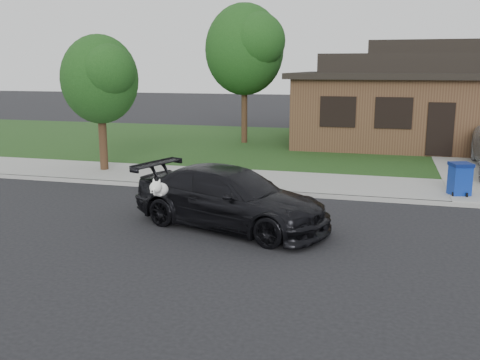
# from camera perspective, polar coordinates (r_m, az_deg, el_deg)

# --- Properties ---
(ground) EXTENTS (120.00, 120.00, 0.00)m
(ground) POSITION_cam_1_polar(r_m,az_deg,el_deg) (12.00, 5.35, -5.71)
(ground) COLOR black
(ground) RESTS_ON ground
(sidewalk) EXTENTS (60.00, 3.00, 0.12)m
(sidewalk) POSITION_cam_1_polar(r_m,az_deg,el_deg) (16.77, 8.34, -0.45)
(sidewalk) COLOR gray
(sidewalk) RESTS_ON ground
(curb) EXTENTS (60.00, 0.12, 0.12)m
(curb) POSITION_cam_1_polar(r_m,az_deg,el_deg) (15.32, 7.64, -1.62)
(curb) COLOR gray
(curb) RESTS_ON ground
(lawn) EXTENTS (60.00, 13.00, 0.13)m
(lawn) POSITION_cam_1_polar(r_m,az_deg,el_deg) (24.60, 10.66, 3.44)
(lawn) COLOR #193814
(lawn) RESTS_ON ground
(sedan) EXTENTS (5.11, 3.27, 1.38)m
(sedan) POSITION_cam_1_polar(r_m,az_deg,el_deg) (12.25, -1.06, -1.92)
(sedan) COLOR black
(sedan) RESTS_ON ground
(recycling_bin) EXTENTS (0.69, 0.69, 0.91)m
(recycling_bin) POSITION_cam_1_polar(r_m,az_deg,el_deg) (16.07, 22.41, 0.11)
(recycling_bin) COLOR navy
(recycling_bin) RESTS_ON sidewalk
(house) EXTENTS (12.60, 8.60, 4.65)m
(house) POSITION_cam_1_polar(r_m,az_deg,el_deg) (26.39, 19.98, 8.02)
(house) COLOR #422B1C
(house) RESTS_ON ground
(tree_0) EXTENTS (3.78, 3.60, 6.34)m
(tree_0) POSITION_cam_1_polar(r_m,az_deg,el_deg) (24.96, 0.78, 13.93)
(tree_0) COLOR #332114
(tree_0) RESTS_ON ground
(tree_2) EXTENTS (2.73, 2.60, 4.59)m
(tree_2) POSITION_cam_1_polar(r_m,az_deg,el_deg) (18.84, -14.56, 10.49)
(tree_2) COLOR #332114
(tree_2) RESTS_ON ground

